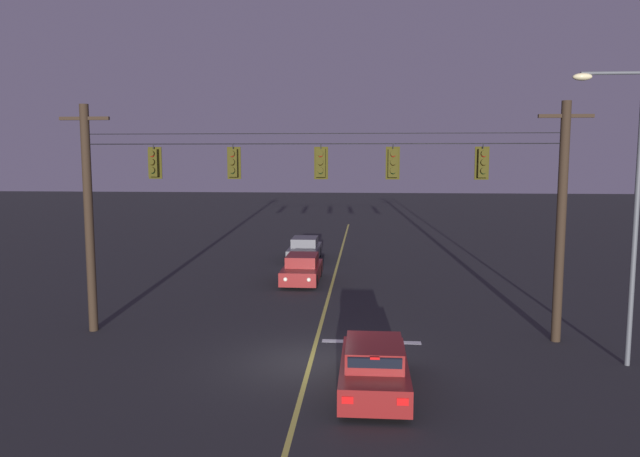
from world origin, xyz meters
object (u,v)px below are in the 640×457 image
object	(u,v)px
car_oncoming_lead	(302,269)
car_oncoming_trailing	(305,249)
traffic_light_leftmost	(154,163)
car_waiting_near_lane	(374,368)
traffic_light_centre	(321,163)
traffic_light_rightmost	(483,163)
traffic_light_left_inner	(233,163)
street_lamp_corner	(627,193)
traffic_light_right_inner	(393,163)

from	to	relation	value
car_oncoming_lead	car_oncoming_trailing	size ratio (longest dim) A/B	1.00
traffic_light_leftmost	car_waiting_near_lane	distance (m)	10.70
traffic_light_centre	traffic_light_rightmost	distance (m)	5.48
traffic_light_centre	car_oncoming_lead	distance (m)	10.88
car_waiting_near_lane	car_oncoming_trailing	size ratio (longest dim) A/B	0.98
traffic_light_left_inner	traffic_light_rightmost	size ratio (longest dim) A/B	1.00
traffic_light_leftmost	car_waiting_near_lane	world-z (taller)	traffic_light_leftmost
traffic_light_centre	car_oncoming_trailing	distance (m)	16.93
traffic_light_rightmost	car_oncoming_lead	distance (m)	12.91
traffic_light_left_inner	car_oncoming_trailing	world-z (taller)	traffic_light_left_inner
traffic_light_rightmost	car_oncoming_lead	size ratio (longest dim) A/B	0.28
car_oncoming_lead	street_lamp_corner	bearing A→B (deg)	-46.57
traffic_light_rightmost	car_oncoming_lead	xyz separation A→B (m)	(-7.15, 9.26, -5.47)
traffic_light_leftmost	car_waiting_near_lane	xyz separation A→B (m)	(7.73, -4.97, -5.47)
traffic_light_rightmost	street_lamp_corner	distance (m)	4.54
traffic_light_rightmost	traffic_light_left_inner	bearing A→B (deg)	180.00
traffic_light_left_inner	car_oncoming_lead	size ratio (longest dim) A/B	0.28
traffic_light_leftmost	car_oncoming_trailing	xyz separation A→B (m)	(3.69, 15.86, -5.47)
traffic_light_left_inner	car_oncoming_trailing	bearing A→B (deg)	86.92
traffic_light_leftmost	car_waiting_near_lane	size ratio (longest dim) A/B	0.28
car_oncoming_trailing	street_lamp_corner	bearing A→B (deg)	-57.69
traffic_light_right_inner	car_oncoming_trailing	distance (m)	17.42
traffic_light_leftmost	traffic_light_rightmost	bearing A→B (deg)	0.00
traffic_light_centre	car_waiting_near_lane	distance (m)	7.62
traffic_light_left_inner	traffic_light_rightmost	bearing A→B (deg)	0.00
car_waiting_near_lane	car_oncoming_trailing	world-z (taller)	same
traffic_light_leftmost	traffic_light_centre	distance (m)	5.90
traffic_light_left_inner	traffic_light_centre	bearing A→B (deg)	0.00
car_oncoming_trailing	traffic_light_left_inner	bearing A→B (deg)	-93.08
traffic_light_right_inner	street_lamp_corner	bearing A→B (deg)	-18.74
traffic_light_left_inner	traffic_light_centre	xyz separation A→B (m)	(3.06, 0.00, 0.00)
car_oncoming_trailing	street_lamp_corner	xyz separation A→B (m)	(11.50, -18.18, 4.61)
traffic_light_right_inner	car_oncoming_lead	bearing A→B (deg)	114.06
car_waiting_near_lane	car_oncoming_trailing	bearing A→B (deg)	100.97
traffic_light_right_inner	car_oncoming_lead	distance (m)	11.52
car_waiting_near_lane	car_oncoming_lead	distance (m)	14.65
street_lamp_corner	traffic_light_left_inner	bearing A→B (deg)	169.39
car_oncoming_lead	car_oncoming_trailing	distance (m)	6.63
traffic_light_leftmost	street_lamp_corner	world-z (taller)	street_lamp_corner
traffic_light_centre	traffic_light_right_inner	size ratio (longest dim) A/B	1.00
traffic_light_rightmost	car_waiting_near_lane	world-z (taller)	traffic_light_rightmost
traffic_light_left_inner	car_waiting_near_lane	world-z (taller)	traffic_light_left_inner
traffic_light_left_inner	traffic_light_right_inner	xyz separation A→B (m)	(5.53, 0.00, 0.00)
traffic_light_leftmost	street_lamp_corner	bearing A→B (deg)	-8.66
traffic_light_left_inner	car_oncoming_lead	bearing A→B (deg)	81.41
traffic_light_rightmost	street_lamp_corner	world-z (taller)	street_lamp_corner
traffic_light_centre	car_waiting_near_lane	xyz separation A→B (m)	(1.83, -4.97, -5.47)
traffic_light_leftmost	traffic_light_left_inner	xyz separation A→B (m)	(2.84, 0.00, 0.00)
car_waiting_near_lane	traffic_light_rightmost	bearing A→B (deg)	53.70
traffic_light_left_inner	street_lamp_corner	distance (m)	12.59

